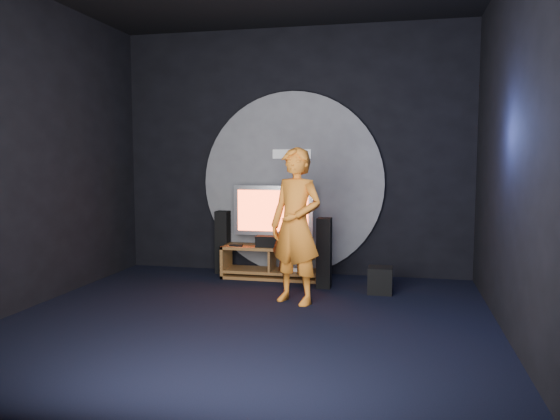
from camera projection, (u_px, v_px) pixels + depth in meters
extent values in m
plane|color=black|center=(246.00, 322.00, 5.54)|extent=(5.00, 5.00, 0.00)
cube|color=black|center=(293.00, 152.00, 7.81)|extent=(5.00, 0.04, 3.50)
cube|color=black|center=(116.00, 141.00, 2.95)|extent=(5.00, 0.04, 3.50)
cube|color=black|center=(23.00, 150.00, 5.92)|extent=(0.04, 5.00, 3.50)
cube|color=black|center=(515.00, 148.00, 4.84)|extent=(0.04, 5.00, 3.50)
cylinder|color=#515156|center=(292.00, 184.00, 7.80)|extent=(2.60, 0.08, 2.60)
cube|color=white|center=(292.00, 154.00, 7.70)|extent=(0.55, 0.03, 0.13)
cube|color=olive|center=(272.00, 247.00, 7.54)|extent=(1.37, 0.45, 0.04)
cube|color=olive|center=(272.00, 271.00, 7.57)|extent=(1.33, 0.42, 0.04)
cube|color=olive|center=(226.00, 260.00, 7.70)|extent=(0.04, 0.45, 0.45)
cube|color=olive|center=(320.00, 264.00, 7.42)|extent=(0.04, 0.45, 0.45)
cube|color=olive|center=(272.00, 259.00, 7.56)|extent=(0.03, 0.40, 0.29)
cube|color=olive|center=(272.00, 277.00, 7.58)|extent=(1.37, 0.45, 0.04)
cube|color=white|center=(299.00, 269.00, 7.49)|extent=(0.22, 0.16, 0.05)
cube|color=#A9AAB1|center=(273.00, 244.00, 7.60)|extent=(0.36, 0.22, 0.04)
cylinder|color=#A9AAB1|center=(273.00, 239.00, 7.60)|extent=(0.07, 0.07, 0.10)
cube|color=#A9AAB1|center=(273.00, 211.00, 7.56)|extent=(1.12, 0.06, 0.69)
cube|color=#FF4B23|center=(273.00, 211.00, 7.53)|extent=(1.00, 0.01, 0.57)
cube|color=black|center=(271.00, 242.00, 7.45)|extent=(0.40, 0.15, 0.15)
cube|color=black|center=(236.00, 245.00, 7.52)|extent=(0.18, 0.05, 0.02)
cube|color=black|center=(223.00, 242.00, 7.89)|extent=(0.18, 0.20, 0.90)
cube|color=black|center=(324.00, 253.00, 6.98)|extent=(0.18, 0.20, 0.90)
cube|color=black|center=(380.00, 280.00, 6.72)|extent=(0.30, 0.30, 0.33)
imported|color=orange|center=(296.00, 226.00, 6.21)|extent=(0.77, 0.65, 1.78)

